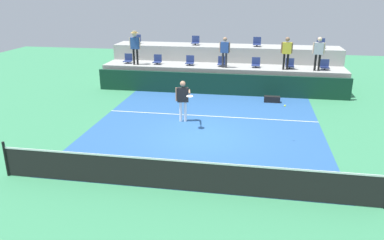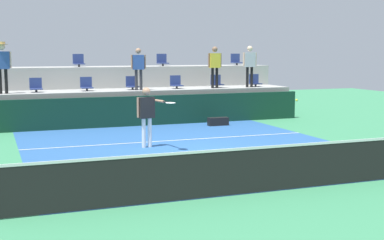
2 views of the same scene
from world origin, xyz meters
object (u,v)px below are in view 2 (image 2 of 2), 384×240
object	(u,v)px
stadium_chair_lower_center	(132,84)
stadium_chair_upper_right	(162,61)
stadium_chair_lower_left	(36,86)
spectator_in_white	(215,63)
stadium_chair_lower_mid_left	(86,85)
equipment_bag	(218,121)
tennis_player	(147,111)
stadium_chair_upper_left	(79,61)
spectator_with_hat	(2,62)
stadium_chair_lower_right	(217,82)
stadium_chair_lower_mid_right	(176,83)
spectator_in_grey	(250,62)
stadium_chair_lower_far_right	(255,81)
spectator_leaning_on_rail	(138,65)
stadium_chair_upper_far_right	(236,60)
tennis_ball	(297,100)

from	to	relation	value
stadium_chair_lower_center	stadium_chair_upper_right	distance (m)	2.69
stadium_chair_lower_left	spectator_in_white	xyz separation A→B (m)	(6.91, -0.38, 0.79)
stadium_chair_lower_mid_left	equipment_bag	world-z (taller)	stadium_chair_lower_mid_left
tennis_player	stadium_chair_lower_center	bearing A→B (deg)	79.79
stadium_chair_upper_left	stadium_chair_upper_right	world-z (taller)	same
stadium_chair_lower_left	tennis_player	distance (m)	6.27
spectator_with_hat	stadium_chair_lower_right	bearing A→B (deg)	2.65
stadium_chair_lower_mid_right	spectator_in_white	distance (m)	1.75
spectator_in_white	spectator_in_grey	distance (m)	1.56
stadium_chair_lower_far_right	stadium_chair_upper_right	bearing A→B (deg)	152.91
spectator_with_hat	spectator_leaning_on_rail	world-z (taller)	spectator_with_hat
spectator_leaning_on_rail	stadium_chair_lower_left	bearing A→B (deg)	174.16
stadium_chair_lower_mid_left	spectator_in_grey	distance (m)	6.69
stadium_chair_lower_mid_left	stadium_chair_upper_far_right	xyz separation A→B (m)	(7.06, 1.80, 0.85)
stadium_chair_upper_left	spectator_leaning_on_rail	bearing A→B (deg)	-48.83
stadium_chair_lower_right	stadium_chair_lower_center	bearing A→B (deg)	180.00
stadium_chair_upper_left	spectator_in_white	world-z (taller)	spectator_in_white
stadium_chair_lower_right	stadium_chair_lower_far_right	size ratio (longest dim) A/B	1.00
stadium_chair_lower_far_right	spectator_in_white	distance (m)	2.19
stadium_chair_upper_left	tennis_player	world-z (taller)	stadium_chair_upper_left
stadium_chair_lower_left	tennis_ball	bearing A→B (deg)	-48.22
stadium_chair_lower_mid_right	stadium_chair_lower_far_right	size ratio (longest dim) A/B	1.00
stadium_chair_lower_far_right	tennis_ball	distance (m)	7.65
stadium_chair_lower_far_right	equipment_bag	xyz separation A→B (m)	(-2.64, -2.22, -1.31)
stadium_chair_lower_mid_right	stadium_chair_upper_right	bearing A→B (deg)	90.11
stadium_chair_lower_mid_right	stadium_chair_upper_far_right	distance (m)	4.02
tennis_ball	spectator_with_hat	bearing A→B (deg)	137.92
stadium_chair_lower_mid_right	stadium_chair_lower_right	xyz separation A→B (m)	(1.76, 0.00, 0.00)
stadium_chair_lower_mid_left	spectator_in_white	world-z (taller)	spectator_in_white
stadium_chair_upper_left	equipment_bag	xyz separation A→B (m)	(4.42, -4.02, -2.16)
stadium_chair_lower_center	tennis_player	bearing A→B (deg)	-100.21
stadium_chair_lower_right	spectator_in_white	world-z (taller)	spectator_in_white
stadium_chair_lower_far_right	equipment_bag	size ratio (longest dim) A/B	0.68
stadium_chair_upper_right	stadium_chair_upper_far_right	size ratio (longest dim) A/B	1.00
spectator_in_white	equipment_bag	world-z (taller)	spectator_in_white
spectator_leaning_on_rail	equipment_bag	world-z (taller)	spectator_leaning_on_rail
stadium_chair_upper_left	equipment_bag	world-z (taller)	stadium_chair_upper_left
stadium_chair_lower_far_right	stadium_chair_upper_far_right	xyz separation A→B (m)	(-0.03, 1.80, 0.85)
stadium_chair_lower_far_right	stadium_chair_upper_right	xyz separation A→B (m)	(-3.52, 1.80, 0.85)
stadium_chair_lower_left	spectator_in_grey	bearing A→B (deg)	-2.60
stadium_chair_upper_right	stadium_chair_upper_far_right	distance (m)	3.49
spectator_leaning_on_rail	stadium_chair_lower_right	bearing A→B (deg)	6.44
stadium_chair_upper_left	stadium_chair_lower_mid_right	bearing A→B (deg)	-26.86
spectator_leaning_on_rail	stadium_chair_lower_far_right	bearing A→B (deg)	4.25
stadium_chair_upper_far_right	equipment_bag	distance (m)	5.26
stadium_chair_lower_mid_left	stadium_chair_lower_mid_right	xyz separation A→B (m)	(3.57, 0.00, 0.00)
stadium_chair_lower_left	stadium_chair_lower_mid_left	bearing A→B (deg)	0.00
stadium_chair_lower_mid_right	spectator_in_grey	size ratio (longest dim) A/B	0.31
stadium_chair_lower_left	stadium_chair_upper_far_right	distance (m)	9.11
stadium_chair_lower_center	spectator_in_grey	bearing A→B (deg)	-4.50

